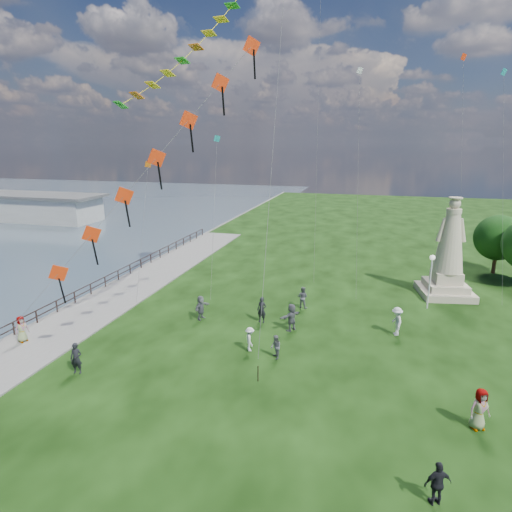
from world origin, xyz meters
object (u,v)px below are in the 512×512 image
(person_5, at_px, (201,308))
(person_3, at_px, (438,483))
(pier_pavilion, at_px, (19,206))
(person_0, at_px, (76,358))
(person_6, at_px, (262,310))
(person_11, at_px, (291,317))
(person_1, at_px, (276,347))
(person_4, at_px, (480,409))
(person_7, at_px, (303,297))
(person_2, at_px, (250,339))
(statue, at_px, (448,259))
(lamppost, at_px, (431,270))
(person_10, at_px, (22,330))
(person_8, at_px, (397,321))

(person_5, bearing_deg, person_3, -119.80)
(pier_pavilion, relative_size, person_0, 16.92)
(person_6, relative_size, person_11, 0.98)
(person_1, height_order, person_4, person_4)
(person_4, height_order, person_11, person_4)
(person_5, relative_size, person_7, 1.04)
(person_2, distance_m, person_7, 8.00)
(person_6, distance_m, person_7, 4.17)
(statue, distance_m, lamppost, 3.88)
(person_0, relative_size, person_4, 0.92)
(person_7, xyz_separation_m, person_10, (-16.02, -10.63, 0.00))
(lamppost, xyz_separation_m, person_6, (-11.52, -5.89, -2.12))
(person_0, relative_size, person_1, 1.23)
(pier_pavilion, xyz_separation_m, person_11, (52.98, -32.25, -0.90))
(person_3, relative_size, person_8, 0.88)
(person_4, xyz_separation_m, person_8, (-3.14, 9.01, -0.01))
(statue, xyz_separation_m, person_0, (-21.21, -18.76, -2.18))
(person_1, height_order, person_5, person_5)
(person_1, bearing_deg, person_3, 13.06)
(person_2, height_order, person_6, person_6)
(person_5, bearing_deg, statue, -47.86)
(person_2, relative_size, person_7, 0.89)
(lamppost, relative_size, person_10, 2.50)
(pier_pavilion, distance_m, person_6, 59.70)
(person_5, distance_m, person_10, 11.44)
(person_4, bearing_deg, person_11, 116.87)
(person_0, height_order, person_1, person_0)
(pier_pavilion, distance_m, person_7, 59.97)
(person_3, xyz_separation_m, person_4, (2.29, 4.89, 0.12))
(person_5, xyz_separation_m, person_7, (6.63, 4.10, -0.03))
(statue, bearing_deg, person_7, -161.55)
(person_8, relative_size, person_11, 1.02)
(person_2, distance_m, person_6, 4.31)
(lamppost, distance_m, person_7, 9.78)
(lamppost, xyz_separation_m, person_3, (-1.64, -19.41, -2.19))
(person_4, xyz_separation_m, person_5, (-16.50, 8.00, -0.09))
(statue, bearing_deg, person_6, -154.60)
(person_6, bearing_deg, person_5, -160.13)
(pier_pavilion, height_order, person_5, pier_pavilion)
(person_4, bearing_deg, person_6, 119.95)
(person_5, relative_size, person_8, 0.91)
(person_6, xyz_separation_m, person_11, (2.26, -0.77, 0.02))
(person_3, relative_size, person_4, 0.88)
(lamppost, xyz_separation_m, person_10, (-25.24, -13.04, -2.19))
(person_8, bearing_deg, person_11, -95.29)
(pier_pavilion, bearing_deg, person_2, -34.99)
(person_6, bearing_deg, pier_pavilion, 159.81)
(person_3, distance_m, person_8, 13.93)
(statue, distance_m, person_3, 23.25)
(person_0, bearing_deg, person_4, -7.85)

